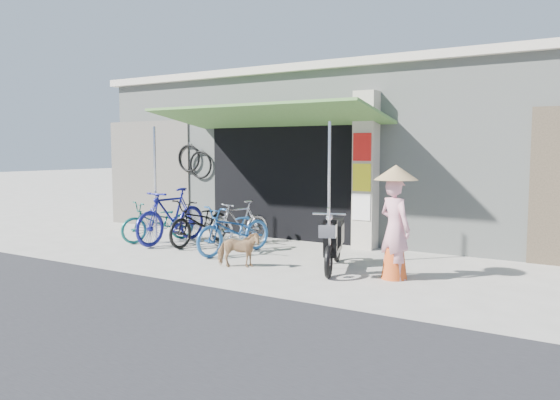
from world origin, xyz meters
The scene contains 13 objects.
ground centered at (0.00, 0.00, 0.00)m, with size 80.00×80.00×0.00m, color #AFA99E.
bicycle_shop centered at (0.00, 5.09, 1.83)m, with size 12.30×5.30×3.66m.
shop_pillar centered at (0.85, 2.45, 1.50)m, with size 0.42×0.44×3.00m.
awning centered at (-0.90, 1.63, 2.51)m, with size 4.60×1.88×2.72m.
neighbour_left centered at (-5.00, 2.59, 1.30)m, with size 2.60×0.06×2.60m, color #6B665B.
bike_teal centered at (-3.12, 0.95, 0.42)m, with size 0.56×1.60×0.84m, color #156256.
bike_blue centered at (-2.73, 0.92, 0.56)m, with size 0.53×1.86×1.12m, color navy.
bike_black centered at (-2.12, 1.10, 0.46)m, with size 0.61×1.75×0.92m, color black.
bike_silver centered at (-1.48, 1.55, 0.44)m, with size 0.41×1.46×0.88m, color #A3A4A8.
bike_navy centered at (-0.98, 0.68, 0.45)m, with size 0.59×1.70×0.89m, color #215697.
street_dog centered at (-0.23, -0.24, 0.29)m, with size 0.32×0.69×0.59m, color tan.
moped centered at (1.13, 0.45, 0.44)m, with size 0.76×1.66×0.97m.
nun centered at (2.19, 0.32, 0.84)m, with size 0.65×0.64×1.68m.
Camera 1 is at (4.87, -7.31, 1.90)m, focal length 35.00 mm.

